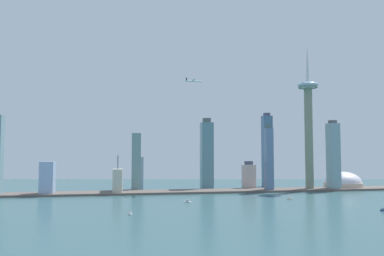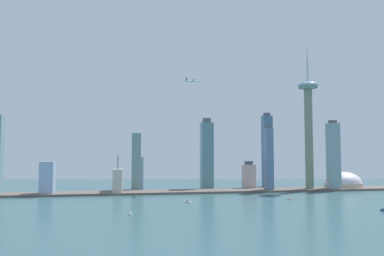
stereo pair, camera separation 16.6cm
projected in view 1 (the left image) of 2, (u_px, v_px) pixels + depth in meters
name	position (u px, v px, depth m)	size (l,w,h in m)	color
waterfront_pier	(191.00, 191.00, 687.36)	(861.63, 51.91, 3.91)	#60544E
observation_tower	(308.00, 117.00, 730.89)	(41.12, 41.12, 294.59)	gray
stadium_dome	(343.00, 183.00, 761.32)	(76.68, 76.68, 43.71)	beige
skyscraper_0	(47.00, 178.00, 644.49)	(23.71, 23.81, 59.74)	#9DAFD4
skyscraper_1	(249.00, 176.00, 741.13)	(27.00, 12.15, 57.59)	beige
skyscraper_2	(140.00, 173.00, 752.18)	(12.14, 25.74, 66.30)	#9CB0C0
skyscraper_3	(118.00, 181.00, 665.45)	(16.96, 27.29, 70.30)	beige
skyscraper_4	(333.00, 156.00, 731.78)	(20.30, 21.59, 140.10)	#7D9EA9
skyscraper_5	(269.00, 159.00, 706.99)	(14.27, 16.38, 129.83)	slate
skyscraper_7	(267.00, 150.00, 806.46)	(20.57, 18.35, 162.60)	#466C8E
skyscraper_8	(136.00, 162.00, 717.37)	(17.61, 27.95, 113.15)	gray
skyscraper_9	(207.00, 155.00, 748.69)	(24.15, 26.22, 145.84)	slate
boat_0	(290.00, 199.00, 589.75)	(8.21, 5.63, 11.23)	beige
boat_1	(130.00, 214.00, 450.47)	(5.76, 7.21, 3.61)	white
boat_2	(383.00, 210.00, 478.72)	(7.08, 3.15, 4.90)	navy
boat_5	(187.00, 202.00, 558.11)	(11.60, 8.15, 3.51)	white
channel_buoy_0	(204.00, 198.00, 602.48)	(1.21, 1.21, 1.82)	green
airplane	(193.00, 81.00, 724.76)	(32.84, 32.48, 7.90)	silver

